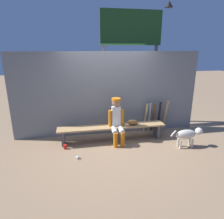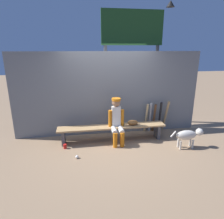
{
  "view_description": "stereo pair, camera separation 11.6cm",
  "coord_description": "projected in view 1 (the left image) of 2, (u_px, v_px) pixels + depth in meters",
  "views": [
    {
      "loc": [
        -0.9,
        -4.81,
        2.37
      ],
      "look_at": [
        0.0,
        0.0,
        0.87
      ],
      "focal_mm": 32.21,
      "sensor_mm": 36.0,
      "label": 1
    },
    {
      "loc": [
        -0.79,
        -4.83,
        2.37
      ],
      "look_at": [
        0.0,
        0.0,
        0.87
      ],
      "focal_mm": 32.21,
      "sensor_mm": 36.0,
      "label": 2
    }
  ],
  "objects": [
    {
      "name": "bat_wood_tan",
      "position": [
        165.0,
        115.0,
        5.94
      ],
      "size": [
        0.12,
        0.3,
        0.94
      ],
      "primitive_type": "cylinder",
      "rotation": [
        0.24,
        0.0,
        0.2
      ],
      "color": "tan",
      "rests_on": "ground_plane"
    },
    {
      "name": "ground_plane",
      "position": [
        112.0,
        141.0,
        5.38
      ],
      "size": [
        30.0,
        30.0,
        0.0
      ],
      "primitive_type": "plane",
      "color": "#937556"
    },
    {
      "name": "bat_wood_dark",
      "position": [
        153.0,
        118.0,
        5.84
      ],
      "size": [
        0.1,
        0.26,
        0.87
      ],
      "primitive_type": "cylinder",
      "rotation": [
        0.22,
        0.0,
        -0.13
      ],
      "color": "brown",
      "rests_on": "ground_plane"
    },
    {
      "name": "dog",
      "position": [
        188.0,
        134.0,
        4.95
      ],
      "size": [
        0.84,
        0.2,
        0.49
      ],
      "color": "beige",
      "rests_on": "ground_plane"
    },
    {
      "name": "baseball_glove",
      "position": [
        133.0,
        122.0,
        5.34
      ],
      "size": [
        0.28,
        0.2,
        0.12
      ],
      "primitive_type": "ellipsoid",
      "color": "brown",
      "rests_on": "dugout_bench"
    },
    {
      "name": "baseball",
      "position": [
        78.0,
        157.0,
        4.48
      ],
      "size": [
        0.07,
        0.07,
        0.07
      ],
      "primitive_type": "sphere",
      "color": "white",
      "rests_on": "ground_plane"
    },
    {
      "name": "player_seated",
      "position": [
        117.0,
        120.0,
        5.12
      ],
      "size": [
        0.41,
        0.55,
        1.17
      ],
      "color": "silver",
      "rests_on": "ground_plane"
    },
    {
      "name": "chainlink_fence",
      "position": [
        108.0,
        94.0,
        5.54
      ],
      "size": [
        5.18,
        0.03,
        2.3
      ],
      "primitive_type": "cube",
      "color": "slate",
      "rests_on": "ground_plane"
    },
    {
      "name": "bat_wood_natural",
      "position": [
        145.0,
        118.0,
        5.82
      ],
      "size": [
        0.1,
        0.2,
        0.87
      ],
      "primitive_type": "cylinder",
      "rotation": [
        0.15,
        0.0,
        0.18
      ],
      "color": "tan",
      "rests_on": "ground_plane"
    },
    {
      "name": "cup_on_bench",
      "position": [
        121.0,
        123.0,
        5.33
      ],
      "size": [
        0.08,
        0.08,
        0.11
      ],
      "primitive_type": "cylinder",
      "color": "silver",
      "rests_on": "dugout_bench"
    },
    {
      "name": "bat_aluminum_black",
      "position": [
        159.0,
        117.0,
        5.86
      ],
      "size": [
        0.07,
        0.17,
        0.91
      ],
      "primitive_type": "cylinder",
      "rotation": [
        0.11,
        0.0,
        -0.04
      ],
      "color": "black",
      "rests_on": "ground_plane"
    },
    {
      "name": "scoreboard",
      "position": [
        133.0,
        41.0,
        5.98
      ],
      "size": [
        2.12,
        0.27,
        3.68
      ],
      "color": "#3F3F42",
      "rests_on": "ground_plane"
    },
    {
      "name": "bat_aluminum_silver",
      "position": [
        149.0,
        117.0,
        5.88
      ],
      "size": [
        0.07,
        0.13,
        0.88
      ],
      "primitive_type": "cylinder",
      "rotation": [
        0.07,
        0.0,
        0.06
      ],
      "color": "#B7B7BC",
      "rests_on": "ground_plane"
    },
    {
      "name": "dugout_bench",
      "position": [
        112.0,
        129.0,
        5.28
      ],
      "size": [
        2.82,
        0.36,
        0.42
      ],
      "color": "tan",
      "rests_on": "ground_plane"
    },
    {
      "name": "cup_on_ground",
      "position": [
        65.0,
        147.0,
        4.91
      ],
      "size": [
        0.08,
        0.08,
        0.11
      ],
      "primitive_type": "cylinder",
      "color": "red",
      "rests_on": "ground_plane"
    }
  ]
}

